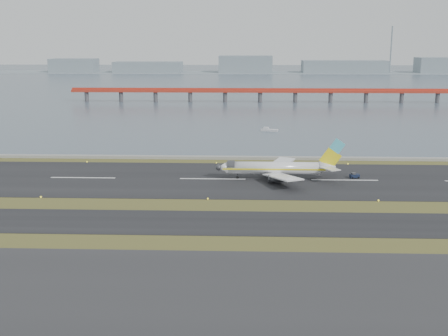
# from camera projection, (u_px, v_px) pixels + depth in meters

# --- Properties ---
(ground) EXTENTS (1000.00, 1000.00, 0.00)m
(ground) POSITION_uv_depth(u_px,v_px,m) (206.00, 208.00, 141.78)
(ground) COLOR #354619
(ground) RESTS_ON ground
(apron_strip) EXTENTS (1000.00, 50.00, 0.10)m
(apron_strip) POSITION_uv_depth(u_px,v_px,m) (182.00, 309.00, 88.17)
(apron_strip) COLOR #2B2B2D
(apron_strip) RESTS_ON ground
(taxiway_strip) EXTENTS (1000.00, 18.00, 0.10)m
(taxiway_strip) POSITION_uv_depth(u_px,v_px,m) (202.00, 223.00, 130.07)
(taxiway_strip) COLOR black
(taxiway_strip) RESTS_ON ground
(runway_strip) EXTENTS (1000.00, 45.00, 0.10)m
(runway_strip) POSITION_uv_depth(u_px,v_px,m) (213.00, 179.00, 171.00)
(runway_strip) COLOR black
(runway_strip) RESTS_ON ground
(seawall) EXTENTS (1000.00, 2.50, 1.00)m
(seawall) POSITION_uv_depth(u_px,v_px,m) (217.00, 158.00, 200.14)
(seawall) COLOR gray
(seawall) RESTS_ON ground
(bay_water) EXTENTS (1400.00, 800.00, 1.30)m
(bay_water) POSITION_uv_depth(u_px,v_px,m) (236.00, 81.00, 590.04)
(bay_water) COLOR #465764
(bay_water) RESTS_ON ground
(red_pier) EXTENTS (260.00, 5.00, 10.20)m
(red_pier) POSITION_uv_depth(u_px,v_px,m) (260.00, 92.00, 383.06)
(red_pier) COLOR #B8311F
(red_pier) RESTS_ON ground
(far_shoreline) EXTENTS (1400.00, 80.00, 60.50)m
(far_shoreline) POSITION_uv_depth(u_px,v_px,m) (248.00, 68.00, 744.12)
(far_shoreline) COLOR gray
(far_shoreline) RESTS_ON ground
(airliner) EXTENTS (38.52, 32.89, 12.80)m
(airliner) POSITION_uv_depth(u_px,v_px,m) (279.00, 168.00, 170.22)
(airliner) COLOR white
(airliner) RESTS_ON ground
(pushback_tug) EXTENTS (3.09, 2.22, 1.79)m
(pushback_tug) POSITION_uv_depth(u_px,v_px,m) (354.00, 176.00, 171.79)
(pushback_tug) COLOR #121A31
(pushback_tug) RESTS_ON ground
(workboat_near) EXTENTS (8.19, 4.52, 1.90)m
(workboat_near) POSITION_uv_depth(u_px,v_px,m) (269.00, 130.00, 261.69)
(workboat_near) COLOR silver
(workboat_near) RESTS_ON ground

